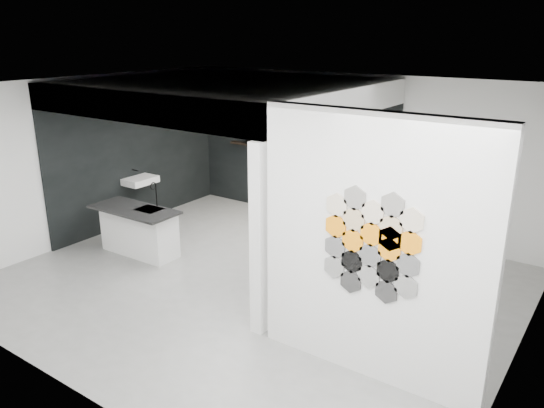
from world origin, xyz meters
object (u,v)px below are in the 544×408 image
(partition_panel, at_px, (371,251))
(kettle, at_px, (329,151))
(utensil_cup, at_px, (267,143))
(stockpot, at_px, (250,140))
(bottle_dark, at_px, (289,145))
(wall_basin, at_px, (140,181))
(glass_bowl, at_px, (357,156))
(glass_vase, at_px, (357,155))
(kitchen_island, at_px, (139,230))

(partition_panel, bearing_deg, kettle, 124.39)
(kettle, bearing_deg, utensil_cup, 165.89)
(stockpot, bearing_deg, bottle_dark, 0.00)
(wall_basin, bearing_deg, utensil_cup, 55.25)
(glass_bowl, relative_size, glass_vase, 0.95)
(stockpot, distance_m, glass_bowl, 2.39)
(bottle_dark, bearing_deg, wall_basin, -133.35)
(stockpot, bearing_deg, utensil_cup, 0.00)
(glass_bowl, bearing_deg, kettle, 180.00)
(kitchen_island, bearing_deg, utensil_cup, 81.53)
(partition_panel, xyz_separation_m, glass_vase, (-2.08, 3.87, -0.00))
(kettle, relative_size, glass_bowl, 1.17)
(wall_basin, bearing_deg, stockpot, 64.12)
(kettle, relative_size, utensil_cup, 1.52)
(glass_bowl, height_order, glass_vase, glass_vase)
(bottle_dark, bearing_deg, kettle, 0.00)
(bottle_dark, bearing_deg, stockpot, 180.00)
(partition_panel, relative_size, glass_bowl, 18.85)
(wall_basin, height_order, glass_bowl, glass_bowl)
(partition_panel, xyz_separation_m, bottle_dark, (-3.52, 3.87, -0.00))
(utensil_cup, bearing_deg, wall_basin, -124.75)
(wall_basin, xyz_separation_m, bottle_dark, (1.95, 2.07, 0.55))
(kettle, bearing_deg, stockpot, 165.89)
(kitchen_island, relative_size, kettle, 8.72)
(kitchen_island, distance_m, bottle_dark, 3.35)
(kitchen_island, xyz_separation_m, kettle, (1.78, 3.06, 0.99))
(wall_basin, bearing_deg, kitchen_island, -43.87)
(glass_vase, bearing_deg, kitchen_island, -127.48)
(kettle, xyz_separation_m, utensil_cup, (-1.39, 0.00, -0.02))
(partition_panel, distance_m, wall_basin, 5.78)
(stockpot, bearing_deg, glass_vase, 0.00)
(partition_panel, height_order, bottle_dark, partition_panel)
(wall_basin, bearing_deg, glass_bowl, 31.35)
(stockpot, bearing_deg, glass_bowl, 0.00)
(glass_bowl, relative_size, utensil_cup, 1.30)
(partition_panel, relative_size, kettle, 16.11)
(glass_vase, xyz_separation_m, bottle_dark, (-1.44, 0.00, -0.00))
(kettle, height_order, bottle_dark, bottle_dark)
(partition_panel, relative_size, wall_basin, 4.67)
(glass_bowl, height_order, bottle_dark, bottle_dark)
(stockpot, relative_size, kettle, 1.10)
(wall_basin, relative_size, stockpot, 3.13)
(stockpot, xyz_separation_m, kettle, (1.82, 0.00, -0.00))
(kitchen_island, relative_size, bottle_dark, 9.98)
(kitchen_island, xyz_separation_m, bottle_dark, (0.91, 3.06, 0.99))
(kitchen_island, height_order, bottle_dark, bottle_dark)
(partition_panel, relative_size, kitchen_island, 1.85)
(partition_panel, height_order, stockpot, partition_panel)
(utensil_cup, bearing_deg, partition_panel, -43.79)
(kitchen_island, distance_m, stockpot, 3.22)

